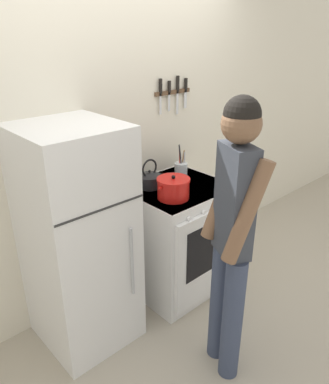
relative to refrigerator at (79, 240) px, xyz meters
The scene contains 9 objects.
ground_plane 1.02m from the refrigerator, 28.64° to the left, with size 14.00×14.00×0.00m, color #B2A893.
wall_back 0.84m from the refrigerator, 30.89° to the left, with size 10.00×0.06×2.55m.
refrigerator is the anchor object (origin of this frame).
stove_range 0.93m from the refrigerator, ahead, with size 0.76×0.73×0.92m.
dutch_oven_pot 0.76m from the refrigerator, 13.58° to the right, with size 0.29×0.24×0.18m.
tea_kettle 0.76m from the refrigerator, ahead, with size 0.24×0.19×0.23m.
utensil_jar 1.09m from the refrigerator, ahead, with size 0.11×0.11×0.28m.
person 1.03m from the refrigerator, 59.23° to the right, with size 0.38×0.43×1.77m.
wall_knife_strip 1.44m from the refrigerator, 14.61° to the left, with size 0.38×0.03×0.31m.
Camera 1 is at (-1.60, -2.28, 2.07)m, focal length 35.00 mm.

